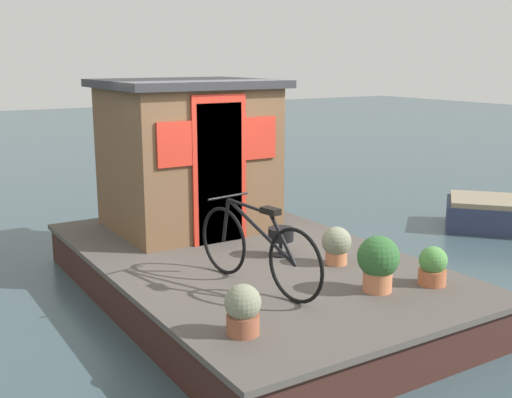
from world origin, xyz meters
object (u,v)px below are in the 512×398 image
(potted_plant_succulent, at_px, (433,266))
(bicycle, at_px, (257,249))
(potted_plant_thyme, at_px, (243,309))
(charcoal_grill, at_px, (281,236))
(potted_plant_ivy, at_px, (337,245))
(potted_plant_basil, at_px, (378,261))
(houseboat_cabin, at_px, (188,154))

(potted_plant_succulent, bearing_deg, bicycle, 60.40)
(potted_plant_thyme, height_order, charcoal_grill, potted_plant_thyme)
(potted_plant_succulent, distance_m, charcoal_grill, 1.75)
(potted_plant_succulent, bearing_deg, potted_plant_thyme, 90.08)
(bicycle, bearing_deg, potted_plant_thyme, 141.93)
(potted_plant_succulent, relative_size, potted_plant_thyme, 0.92)
(potted_plant_thyme, bearing_deg, charcoal_grill, -42.38)
(bicycle, bearing_deg, potted_plant_ivy, -82.39)
(potted_plant_basil, bearing_deg, potted_plant_succulent, -104.41)
(potted_plant_ivy, xyz_separation_m, charcoal_grill, (0.57, 0.35, 0.02))
(potted_plant_ivy, relative_size, charcoal_grill, 1.28)
(houseboat_cabin, height_order, bicycle, houseboat_cabin)
(houseboat_cabin, bearing_deg, potted_plant_basil, -171.20)
(potted_plant_basil, bearing_deg, potted_plant_thyme, 95.50)
(houseboat_cabin, xyz_separation_m, potted_plant_succulent, (-3.30, -1.08, -0.79))
(potted_plant_succulent, height_order, charcoal_grill, potted_plant_succulent)
(houseboat_cabin, relative_size, charcoal_grill, 6.48)
(potted_plant_thyme, relative_size, potted_plant_basil, 0.77)
(potted_plant_ivy, height_order, charcoal_grill, potted_plant_ivy)
(houseboat_cabin, distance_m, potted_plant_basil, 3.25)
(bicycle, height_order, potted_plant_ivy, bicycle)
(houseboat_cabin, distance_m, bicycle, 2.54)
(potted_plant_thyme, xyz_separation_m, potted_plant_ivy, (1.02, -1.80, 0.01))
(potted_plant_succulent, relative_size, charcoal_grill, 1.20)
(potted_plant_basil, height_order, charcoal_grill, potted_plant_basil)
(potted_plant_thyme, bearing_deg, potted_plant_ivy, -60.51)
(charcoal_grill, bearing_deg, potted_plant_basil, -173.49)
(houseboat_cabin, height_order, charcoal_grill, houseboat_cabin)
(potted_plant_basil, bearing_deg, charcoal_grill, 6.51)
(potted_plant_ivy, bearing_deg, bicycle, 97.61)
(bicycle, bearing_deg, houseboat_cabin, -10.31)
(potted_plant_thyme, height_order, potted_plant_basil, potted_plant_basil)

